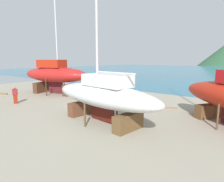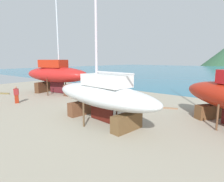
% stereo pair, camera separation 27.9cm
% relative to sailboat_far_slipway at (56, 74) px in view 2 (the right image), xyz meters
% --- Properties ---
extents(ground_plane, '(48.36, 48.36, 0.00)m').
position_rel_sailboat_far_slipway_xyz_m(ground_plane, '(8.59, -3.88, -2.44)').
color(ground_plane, gray).
extents(sea_water, '(166.55, 118.75, 0.01)m').
position_rel_sailboat_far_slipway_xyz_m(sea_water, '(8.59, 67.59, -2.44)').
color(sea_water, '#256B89').
rests_on(sea_water, ground).
extents(sailboat_far_slipway, '(9.73, 5.25, 14.16)m').
position_rel_sailboat_far_slipway_xyz_m(sailboat_far_slipway, '(0.00, 0.00, 0.00)').
color(sailboat_far_slipway, '#533123').
rests_on(sailboat_far_slipway, ground).
extents(sailboat_mid_port, '(9.74, 3.86, 13.85)m').
position_rel_sailboat_far_slipway_xyz_m(sailboat_mid_port, '(12.01, -4.68, -0.53)').
color(sailboat_mid_port, brown).
rests_on(sailboat_mid_port, ground).
extents(worker, '(0.44, 0.50, 1.68)m').
position_rel_sailboat_far_slipway_xyz_m(worker, '(1.70, -5.85, -1.57)').
color(worker, maroon).
rests_on(worker, ground).
extents(barrel_ochre, '(0.63, 0.63, 0.92)m').
position_rel_sailboat_far_slipway_xyz_m(barrel_ochre, '(-7.25, 2.90, -1.98)').
color(barrel_ochre, '#202626').
rests_on(barrel_ochre, ground).
extents(timber_long_fore, '(1.36, 0.66, 0.11)m').
position_rel_sailboat_far_slipway_xyz_m(timber_long_fore, '(14.32, 1.64, -2.38)').
color(timber_long_fore, '#8B664B').
rests_on(timber_long_fore, ground).
extents(timber_plank_far, '(2.36, 1.36, 0.19)m').
position_rel_sailboat_far_slipway_xyz_m(timber_plank_far, '(-5.10, -4.87, -2.35)').
color(timber_plank_far, brown).
rests_on(timber_plank_far, ground).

